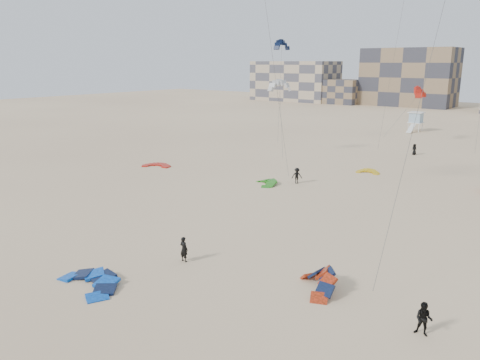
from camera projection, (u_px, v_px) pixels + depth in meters
The scene contains 17 objects.
ground at pixel (158, 272), 31.28m from camera, with size 320.00×320.00×0.00m, color beige.
kite_ground_blue at pixel (90, 285), 29.40m from camera, with size 4.38×4.55×0.82m, color blue, non-canonical shape.
kite_ground_orange at pixel (318, 289), 28.82m from camera, with size 3.42×2.90×2.01m, color #F6381A, non-canonical shape.
kite_ground_red at pixel (157, 166), 63.02m from camera, with size 3.50×3.71×0.43m, color red, non-canonical shape.
kite_ground_green at pixel (266, 184), 53.76m from camera, with size 3.33×3.44×0.95m, color #227F13, non-canonical shape.
kite_ground_yellow at pixel (368, 173), 59.25m from camera, with size 2.68×2.77×0.73m, color yellow, non-canonical shape.
kitesurfer_main at pixel (184, 249), 32.68m from camera, with size 0.67×0.44×1.83m, color black.
kitesurfer_b at pixel (424, 319), 23.79m from camera, with size 0.88×0.69×1.81m, color black.
kitesurfer_c at pixel (297, 176), 53.88m from camera, with size 1.18×0.68×1.83m, color black.
kitesurfer_e at pixel (414, 149), 70.65m from camera, with size 0.82×0.53×1.67m, color black.
kite_fly_grey at pixel (280, 87), 67.99m from camera, with size 7.12×8.45×10.55m.
kite_fly_navy at pixel (282, 46), 76.51m from camera, with size 3.84×5.50×16.36m.
kite_fly_red at pixel (420, 93), 79.51m from camera, with size 6.25×6.79×9.20m.
lifeguard_tower_far at pixel (416, 122), 94.48m from camera, with size 2.78×5.32×3.91m.
condo_west_a at pixel (295, 81), 170.58m from camera, with size 30.00×15.00×14.00m, color tan.
condo_west_b at pixel (409, 77), 149.11m from camera, with size 28.00×14.00×18.00m, color #846C50.
condo_fill_left at pixel (342, 92), 157.78m from camera, with size 12.00×10.00×8.00m, color #846C50.
Camera 1 is at (22.16, -19.23, 13.60)m, focal length 35.00 mm.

